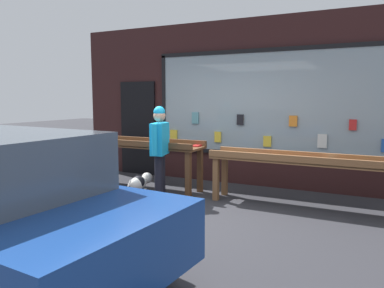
{
  "coord_description": "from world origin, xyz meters",
  "views": [
    {
      "loc": [
        2.63,
        -4.81,
        1.73
      ],
      "look_at": [
        -0.2,
        0.95,
        0.94
      ],
      "focal_mm": 35.0,
      "sensor_mm": 36.0,
      "label": 1
    }
  ],
  "objects_px": {
    "display_table_right": "(301,164)",
    "person_browsing": "(160,146)",
    "small_dog": "(140,182)",
    "display_table_left": "(131,147)"
  },
  "relations": [
    {
      "from": "display_table_right",
      "to": "person_browsing",
      "type": "relative_size",
      "value": 1.84
    },
    {
      "from": "display_table_right",
      "to": "small_dog",
      "type": "relative_size",
      "value": 4.89
    },
    {
      "from": "display_table_left",
      "to": "display_table_right",
      "type": "bearing_deg",
      "value": -0.03
    },
    {
      "from": "display_table_left",
      "to": "small_dog",
      "type": "height_order",
      "value": "display_table_left"
    },
    {
      "from": "person_browsing",
      "to": "display_table_left",
      "type": "bearing_deg",
      "value": 48.8
    },
    {
      "from": "display_table_left",
      "to": "display_table_right",
      "type": "distance_m",
      "value": 3.23
    },
    {
      "from": "display_table_right",
      "to": "small_dog",
      "type": "bearing_deg",
      "value": -166.67
    },
    {
      "from": "display_table_left",
      "to": "display_table_right",
      "type": "xyz_separation_m",
      "value": [
        3.23,
        -0.0,
        -0.08
      ]
    },
    {
      "from": "display_table_left",
      "to": "small_dog",
      "type": "bearing_deg",
      "value": -45.48
    },
    {
      "from": "person_browsing",
      "to": "small_dog",
      "type": "distance_m",
      "value": 0.74
    }
  ]
}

